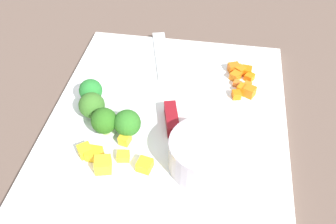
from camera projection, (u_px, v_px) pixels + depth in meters
name	position (u px, v px, depth m)	size (l,w,h in m)	color
ground_plane	(168.00, 122.00, 0.58)	(4.00, 4.00, 0.00)	brown
cutting_board	(168.00, 119.00, 0.58)	(0.42, 0.36, 0.01)	white
prep_bowl	(204.00, 154.00, 0.49)	(0.10, 0.10, 0.05)	#BDB2C0
chef_knife	(168.00, 95.00, 0.59)	(0.27, 0.09, 0.02)	silver
carrot_dice_0	(236.00, 95.00, 0.60)	(0.01, 0.01, 0.01)	orange
carrot_dice_1	(234.00, 68.00, 0.65)	(0.02, 0.01, 0.02)	orange
carrot_dice_2	(246.00, 71.00, 0.64)	(0.02, 0.02, 0.01)	orange
carrot_dice_3	(235.00, 76.00, 0.63)	(0.01, 0.02, 0.01)	orange
carrot_dice_4	(240.00, 71.00, 0.64)	(0.02, 0.02, 0.02)	orange
carrot_dice_5	(249.00, 91.00, 0.60)	(0.02, 0.02, 0.02)	orange
carrot_dice_6	(247.00, 85.00, 0.62)	(0.01, 0.01, 0.01)	orange
carrot_dice_7	(237.00, 84.00, 0.62)	(0.01, 0.01, 0.01)	orange
carrot_dice_8	(249.00, 77.00, 0.63)	(0.01, 0.02, 0.01)	orange
carrot_dice_9	(242.00, 89.00, 0.61)	(0.01, 0.02, 0.01)	orange
pepper_dice_0	(103.00, 165.00, 0.49)	(0.02, 0.02, 0.02)	yellow
pepper_dice_1	(123.00, 156.00, 0.51)	(0.01, 0.02, 0.01)	yellow
pepper_dice_2	(85.00, 151.00, 0.51)	(0.02, 0.02, 0.02)	yellow
pepper_dice_3	(145.00, 165.00, 0.50)	(0.02, 0.02, 0.01)	yellow
pepper_dice_4	(94.00, 154.00, 0.51)	(0.02, 0.02, 0.01)	yellow
pepper_dice_5	(125.00, 139.00, 0.53)	(0.02, 0.01, 0.02)	yellow
broccoli_floret_0	(92.00, 106.00, 0.56)	(0.04, 0.04, 0.04)	#93BE64
broccoli_floret_1	(127.00, 123.00, 0.53)	(0.04, 0.04, 0.04)	#93AE56
broccoli_floret_2	(91.00, 91.00, 0.58)	(0.04, 0.04, 0.04)	#85B05D
broccoli_floret_3	(104.00, 121.00, 0.53)	(0.04, 0.04, 0.04)	#93BB61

